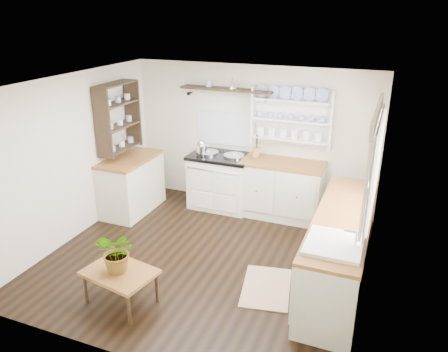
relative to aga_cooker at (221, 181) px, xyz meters
The scene contains 19 objects.
floor 1.69m from the aga_cooker, 75.15° to the right, with size 4.00×3.80×0.01m, color black.
wall_back 0.87m from the aga_cooker, 38.43° to the left, with size 4.00×0.02×2.30m, color beige.
wall_right 2.96m from the aga_cooker, 33.01° to the right, with size 0.02×3.80×2.30m, color beige.
wall_left 2.33m from the aga_cooker, 135.26° to the right, with size 0.02×3.80×2.30m, color beige.
ceiling 2.46m from the aga_cooker, 75.15° to the right, with size 4.00×3.80×0.01m, color white.
window 2.97m from the aga_cooker, 30.97° to the right, with size 0.08×1.55×1.22m.
aga_cooker is the anchor object (origin of this frame).
back_cabinets 1.02m from the aga_cooker, ahead, with size 1.27×0.63×0.90m.
right_cabinets 2.58m from the aga_cooker, 34.78° to the right, with size 0.62×2.43×0.90m.
belfast_sink 3.09m from the aga_cooker, 46.36° to the right, with size 0.55×0.60×0.45m.
left_cabinets 1.45m from the aga_cooker, 152.45° to the right, with size 0.62×1.13×0.90m.
plate_rack 1.56m from the aga_cooker, 15.40° to the left, with size 1.20×0.22×0.90m.
high_shelf 1.47m from the aga_cooker, 85.52° to the left, with size 1.50×0.29×0.16m.
left_shelving 1.92m from the aga_cooker, 154.81° to the right, with size 0.28×0.80×1.05m, color black.
kettle 0.66m from the aga_cooker, 156.86° to the right, with size 0.18×0.18×0.22m, color silver, non-canonical shape.
utensil_crock 0.77m from the aga_cooker, 11.32° to the left, with size 0.13×0.13×0.15m, color #A4753C.
center_table 2.78m from the aga_cooker, 91.57° to the right, with size 0.84×0.67×0.41m.
potted_plant 2.79m from the aga_cooker, 91.57° to the right, with size 0.43×0.37×0.48m, color #3F7233.
floor_rug 2.40m from the aga_cooker, 54.67° to the right, with size 0.55×0.85×0.02m, color #9F765C.
Camera 1 is at (2.09, -4.58, 3.13)m, focal length 35.00 mm.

